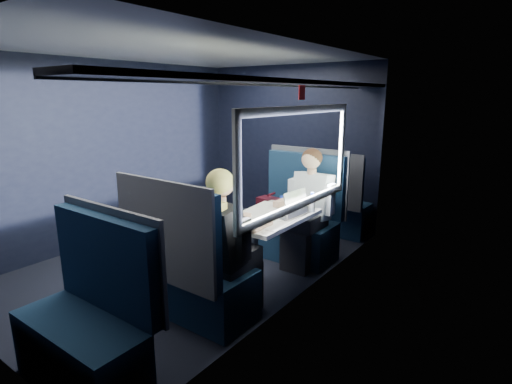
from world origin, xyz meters
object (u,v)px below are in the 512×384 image
Objects in this scene: table at (267,223)px; woman at (225,238)px; laptop at (290,209)px; cup at (308,206)px; seat_bay_near at (295,220)px; seat_row_front at (330,205)px; seat_row_back at (90,323)px; bottle_small at (312,203)px; man at (308,203)px; seat_bay_far at (190,273)px.

table is 0.71m from woman.
table is 2.75× the size of laptop.
seat_bay_near is at bearing 131.26° from cup.
seat_row_front reaches higher than laptop.
cup is at bearing 78.81° from seat_row_back.
table is at bearing -130.16° from bottle_small.
laptop is (0.13, -0.60, 0.09)m from man.
laptop is (0.38, 0.97, 0.40)m from seat_bay_far.
bottle_small is (0.30, 0.35, 0.16)m from table.
man is 1.00× the size of woman.
cup is at bearing 80.60° from woman.
woman is (0.07, -0.71, 0.06)m from table.
laptop is at bearing -77.80° from man.
seat_row_back is at bearing -102.93° from woman.
seat_row_back is at bearing -95.72° from man.
seat_bay_far is 0.43m from woman.
seat_bay_far is 1.62m from man.
seat_row_back reaches higher than cup.
table is 0.76× the size of man.
cup is (0.43, -1.43, 0.38)m from seat_row_front.
seat_row_back is (0.00, -3.59, 0.00)m from seat_row_front.
cup is (-0.05, 0.02, -0.04)m from bottle_small.
bottle_small is at bearing 77.41° from seat_row_back.
table is 0.76× the size of woman.
table is 5.01× the size of bottle_small.
seat_row_front is (-0.18, 1.80, -0.25)m from table.
bottle_small is at bearing -46.38° from seat_bay_near.
man is 3.64× the size of laptop.
seat_bay_near is 0.93m from seat_row_front.
seat_row_front is at bearing 108.39° from bottle_small.
bottle_small reaches higher than table.
woman is (0.26, -1.57, 0.31)m from seat_bay_near.
seat_bay_far is 1.12m from laptop.
man is 6.62× the size of bottle_small.
bottle_small is (0.48, 2.15, 0.42)m from seat_row_back.
seat_row_back is (0.01, -2.66, -0.01)m from seat_bay_near.
man is 0.38m from cup.
table is at bearing 78.22° from seat_bay_far.
bottle_small is (0.23, -0.35, 0.11)m from man.
laptop is (0.20, 0.10, 0.15)m from table.
bottle_small is (0.48, 1.23, 0.41)m from seat_bay_far.
table is 0.93m from seat_bay_far.
cup is (0.25, 0.37, 0.12)m from table.
man reaches higher than seat_row_front.
seat_bay_far is 13.75× the size of cup.
laptop is 3.97× the size of cup.
seat_bay_far is 2.67m from seat_row_front.
woman reaches higher than bottle_small.
man reaches higher than laptop.
seat_bay_far reaches higher than table.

